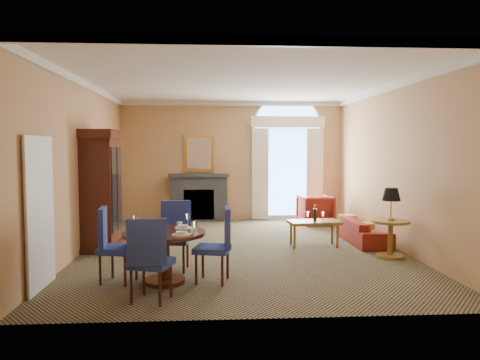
{
  "coord_description": "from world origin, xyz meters",
  "views": [
    {
      "loc": [
        -0.62,
        -8.96,
        1.96
      ],
      "look_at": [
        0.0,
        0.5,
        1.3
      ],
      "focal_mm": 35.0,
      "sensor_mm": 36.0,
      "label": 1
    }
  ],
  "objects": [
    {
      "name": "dining_chair_east",
      "position": [
        -0.48,
        -2.23,
        0.62
      ],
      "size": [
        0.59,
        0.59,
        1.09
      ],
      "rotation": [
        0.0,
        0.0,
        1.33
      ],
      "color": "navy",
      "rests_on": "ground"
    },
    {
      "name": "armchair",
      "position": [
        2.08,
        2.76,
        0.37
      ],
      "size": [
        0.88,
        0.9,
        0.74
      ],
      "primitive_type": "imported",
      "rotation": [
        0.0,
        0.0,
        3.25
      ],
      "color": "maroon",
      "rests_on": "ground"
    },
    {
      "name": "side_table",
      "position": [
        2.6,
        -0.9,
        0.74
      ],
      "size": [
        0.67,
        0.67,
        1.22
      ],
      "color": "olive",
      "rests_on": "ground"
    },
    {
      "name": "coffee_table",
      "position": [
        1.45,
        0.12,
        0.46
      ],
      "size": [
        1.05,
        0.65,
        0.83
      ],
      "rotation": [
        0.0,
        0.0,
        0.1
      ],
      "color": "olive",
      "rests_on": "ground"
    },
    {
      "name": "armoire",
      "position": [
        -2.72,
        0.22,
        1.11
      ],
      "size": [
        0.66,
        1.17,
        2.3
      ],
      "color": "black",
      "rests_on": "ground"
    },
    {
      "name": "dining_table",
      "position": [
        -1.28,
        -2.24,
        0.56
      ],
      "size": [
        1.19,
        1.19,
        0.95
      ],
      "color": "black",
      "rests_on": "ground"
    },
    {
      "name": "dining_chair_south",
      "position": [
        -1.38,
        -3.13,
        0.62
      ],
      "size": [
        0.6,
        0.6,
        1.09
      ],
      "rotation": [
        0.0,
        0.0,
        -0.28
      ],
      "color": "navy",
      "rests_on": "ground"
    },
    {
      "name": "dining_chair_north",
      "position": [
        -1.18,
        -1.43,
        0.62
      ],
      "size": [
        0.54,
        0.55,
        1.09
      ],
      "rotation": [
        0.0,
        0.0,
        3.03
      ],
      "color": "navy",
      "rests_on": "ground"
    },
    {
      "name": "sofa",
      "position": [
        2.55,
        0.36,
        0.24
      ],
      "size": [
        0.67,
        1.68,
        0.49
      ],
      "primitive_type": "imported",
      "rotation": [
        0.0,
        0.0,
        1.58
      ],
      "color": "maroon",
      "rests_on": "ground"
    },
    {
      "name": "ground",
      "position": [
        0.0,
        0.0,
        0.0
      ],
      "size": [
        7.5,
        7.5,
        0.0
      ],
      "primitive_type": "plane",
      "color": "#14123A",
      "rests_on": "ground"
    },
    {
      "name": "room_envelope",
      "position": [
        -0.03,
        0.67,
        2.51
      ],
      "size": [
        6.04,
        7.52,
        3.45
      ],
      "color": "tan",
      "rests_on": "ground"
    },
    {
      "name": "dining_chair_west",
      "position": [
        -2.05,
        -2.16,
        0.62
      ],
      "size": [
        0.59,
        0.59,
        1.09
      ],
      "rotation": [
        0.0,
        0.0,
        -1.83
      ],
      "color": "navy",
      "rests_on": "ground"
    }
  ]
}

